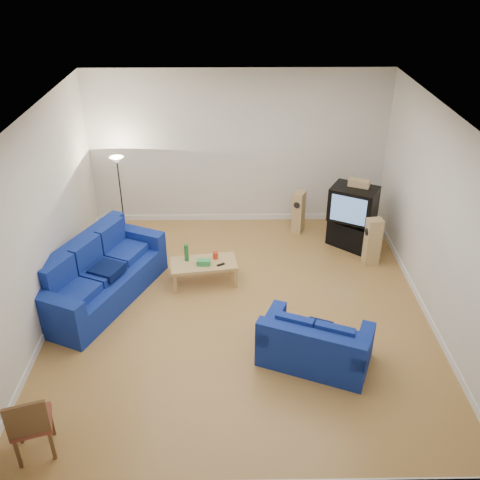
{
  "coord_description": "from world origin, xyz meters",
  "views": [
    {
      "loc": [
        -0.11,
        -7.04,
        5.32
      ],
      "look_at": [
        0.0,
        0.4,
        1.1
      ],
      "focal_mm": 40.0,
      "sensor_mm": 36.0,
      "label": 1
    }
  ],
  "objects_px": {
    "sofa_three_seat": "(96,279)",
    "television": "(353,204)",
    "tv_stand": "(351,234)",
    "sofa_loveseat": "(314,347)",
    "coffee_table": "(204,265)"
  },
  "relations": [
    {
      "from": "sofa_three_seat",
      "to": "television",
      "type": "relative_size",
      "value": 2.68
    },
    {
      "from": "tv_stand",
      "to": "television",
      "type": "xyz_separation_m",
      "value": [
        -0.03,
        -0.02,
        0.67
      ]
    },
    {
      "from": "tv_stand",
      "to": "television",
      "type": "bearing_deg",
      "value": -104.73
    },
    {
      "from": "sofa_three_seat",
      "to": "tv_stand",
      "type": "bearing_deg",
      "value": 133.97
    },
    {
      "from": "tv_stand",
      "to": "sofa_three_seat",
      "type": "bearing_deg",
      "value": -119.06
    },
    {
      "from": "tv_stand",
      "to": "sofa_loveseat",
      "type": "bearing_deg",
      "value": -68.45
    },
    {
      "from": "sofa_three_seat",
      "to": "sofa_loveseat",
      "type": "xyz_separation_m",
      "value": [
        3.42,
        -1.66,
        -0.07
      ]
    },
    {
      "from": "sofa_loveseat",
      "to": "coffee_table",
      "type": "height_order",
      "value": "sofa_loveseat"
    },
    {
      "from": "sofa_loveseat",
      "to": "television",
      "type": "height_order",
      "value": "television"
    },
    {
      "from": "coffee_table",
      "to": "sofa_three_seat",
      "type": "bearing_deg",
      "value": -166.92
    },
    {
      "from": "sofa_loveseat",
      "to": "tv_stand",
      "type": "bearing_deg",
      "value": 92.95
    },
    {
      "from": "sofa_three_seat",
      "to": "tv_stand",
      "type": "height_order",
      "value": "sofa_three_seat"
    },
    {
      "from": "sofa_three_seat",
      "to": "television",
      "type": "distance_m",
      "value": 4.89
    },
    {
      "from": "television",
      "to": "coffee_table",
      "type": "bearing_deg",
      "value": -127.85
    },
    {
      "from": "tv_stand",
      "to": "coffee_table",
      "type": "bearing_deg",
      "value": -115.08
    }
  ]
}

